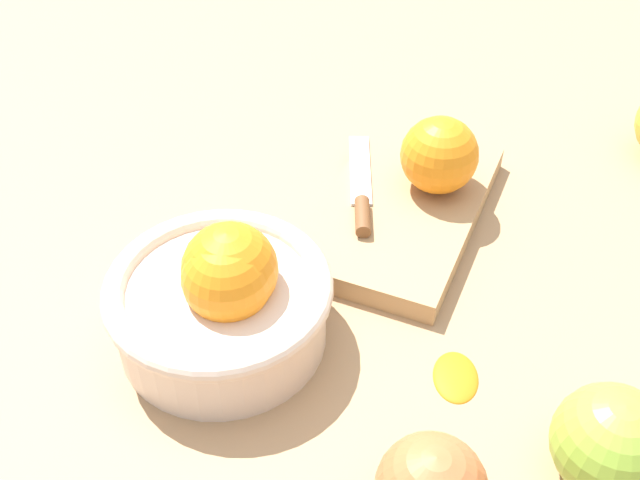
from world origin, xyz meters
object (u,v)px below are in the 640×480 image
cutting_board (401,210)px  bowl (222,298)px  apple_front_left_2 (611,442)px  orange_on_board (439,155)px  knife (361,195)px

cutting_board → bowl: bearing=151.3°
apple_front_left_2 → orange_on_board: bearing=32.9°
knife → apple_front_left_2: 0.32m
cutting_board → knife: (-0.01, 0.04, 0.02)m
cutting_board → apple_front_left_2: 0.30m
bowl → apple_front_left_2: 0.30m
bowl → orange_on_board: size_ratio=2.46×
orange_on_board → knife: size_ratio=0.48×
bowl → orange_on_board: bearing=-30.4°
knife → bowl: bearing=159.8°
orange_on_board → knife: bearing=122.8°
orange_on_board → apple_front_left_2: bearing=-147.1°
orange_on_board → bowl: bearing=149.6°
orange_on_board → apple_front_left_2: orange_on_board is taller
cutting_board → orange_on_board: orange_on_board is taller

